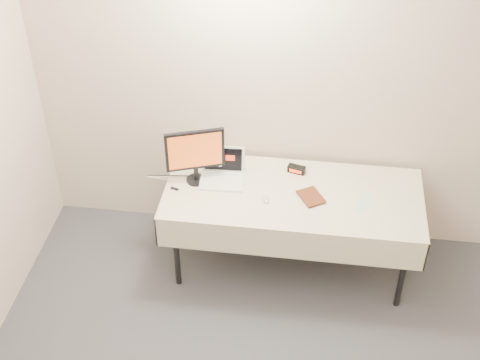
# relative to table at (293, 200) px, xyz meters

# --- Properties ---
(back_wall) EXTENTS (4.00, 0.10, 2.70)m
(back_wall) POSITION_rel_table_xyz_m (0.00, 0.45, 0.67)
(back_wall) COLOR beige
(back_wall) RESTS_ON ground
(table) EXTENTS (1.86, 0.81, 0.74)m
(table) POSITION_rel_table_xyz_m (0.00, 0.00, 0.00)
(table) COLOR black
(table) RESTS_ON ground
(laptop) EXTENTS (0.33, 0.28, 0.22)m
(laptop) POSITION_rel_table_xyz_m (-0.53, 0.11, 0.12)
(laptop) COLOR white
(laptop) RESTS_ON table
(monitor) EXTENTS (0.41, 0.19, 0.44)m
(monitor) POSITION_rel_table_xyz_m (-0.72, 0.05, 0.32)
(monitor) COLOR black
(monitor) RESTS_ON table
(book) EXTENTS (0.13, 0.09, 0.20)m
(book) POSITION_rel_table_xyz_m (0.07, -0.08, 0.16)
(book) COLOR brown
(book) RESTS_ON table
(alarm_clock) EXTENTS (0.14, 0.08, 0.05)m
(alarm_clock) POSITION_rel_table_xyz_m (0.00, 0.25, 0.09)
(alarm_clock) COLOR black
(alarm_clock) RESTS_ON table
(clicker) EXTENTS (0.07, 0.10, 0.02)m
(clicker) POSITION_rel_table_xyz_m (-0.19, -0.10, 0.07)
(clicker) COLOR silver
(clicker) RESTS_ON table
(paper_form) EXTENTS (0.16, 0.26, 0.00)m
(paper_form) POSITION_rel_table_xyz_m (0.50, -0.03, 0.06)
(paper_form) COLOR #B7E5B6
(paper_form) RESTS_ON table
(usb_dongle) EXTENTS (0.06, 0.03, 0.01)m
(usb_dongle) POSITION_rel_table_xyz_m (-0.86, -0.07, 0.07)
(usb_dongle) COLOR black
(usb_dongle) RESTS_ON table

